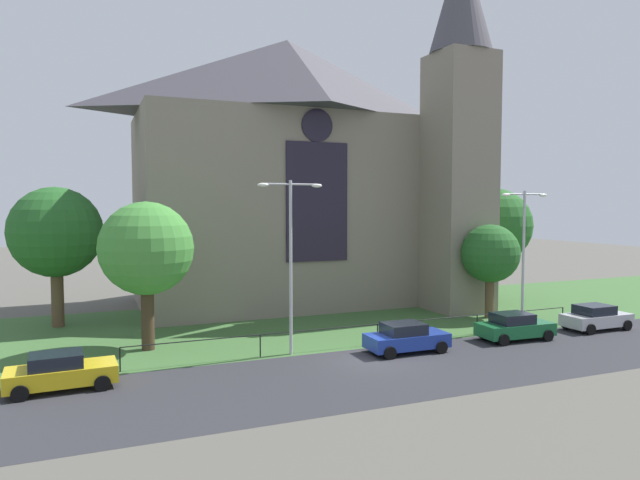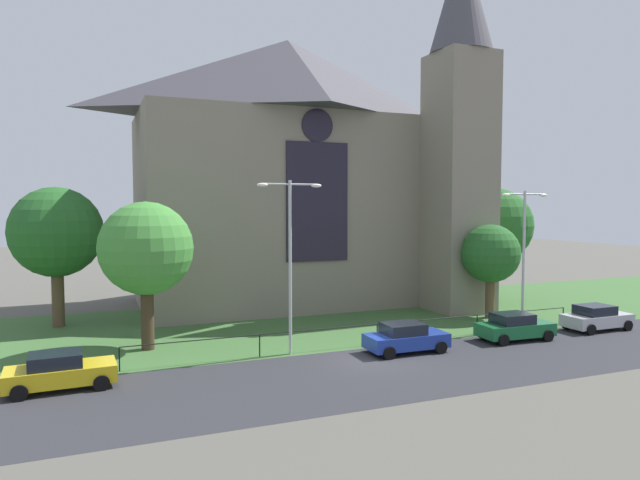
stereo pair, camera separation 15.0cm
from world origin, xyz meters
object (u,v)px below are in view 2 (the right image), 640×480
at_px(tree_left_far, 56,233).
at_px(tree_right_far, 495,226).
at_px(church_building, 300,169).
at_px(parked_car_silver, 596,318).
at_px(parked_car_green, 514,327).
at_px(streetlamp_far, 524,242).
at_px(tree_right_near, 491,254).
at_px(tree_left_near, 146,249).
at_px(streetlamp_near, 290,245).
at_px(parked_car_yellow, 60,371).
at_px(parked_car_blue, 406,338).

bearing_deg(tree_left_far, tree_right_far, -3.99).
distance_m(church_building, parked_car_silver, 22.69).
height_order(tree_right_far, parked_car_green, tree_right_far).
bearing_deg(streetlamp_far, tree_right_near, 80.42).
bearing_deg(tree_left_far, parked_car_silver, -23.86).
distance_m(tree_left_near, tree_right_near, 21.93).
bearing_deg(tree_right_far, tree_left_far, 176.01).
relative_size(streetlamp_near, parked_car_yellow, 2.04).
bearing_deg(parked_car_green, streetlamp_far, 42.49).
bearing_deg(parked_car_silver, parked_car_blue, -179.41).
bearing_deg(parked_car_green, parked_car_yellow, -178.36).
bearing_deg(streetlamp_far, parked_car_green, -139.83).
distance_m(tree_left_near, parked_car_silver, 26.31).
height_order(tree_left_far, streetlamp_near, streetlamp_near).
distance_m(streetlamp_near, parked_car_yellow, 11.60).
relative_size(tree_left_near, parked_car_green, 1.80).
bearing_deg(tree_left_far, parked_car_yellow, -86.89).
bearing_deg(tree_left_far, streetlamp_near, -45.97).
height_order(streetlamp_near, parked_car_silver, streetlamp_near).
relative_size(parked_car_yellow, parked_car_silver, 1.02).
relative_size(streetlamp_near, parked_car_green, 2.04).
bearing_deg(streetlamp_near, tree_right_near, 13.83).
bearing_deg(church_building, streetlamp_near, -111.98).
distance_m(streetlamp_far, parked_car_blue, 10.40).
xyz_separation_m(parked_car_yellow, parked_car_blue, (16.00, -0.25, 0.00)).
relative_size(church_building, tree_right_far, 2.95).
bearing_deg(parked_car_yellow, tree_right_near, 9.05).
height_order(church_building, tree_left_far, church_building).
xyz_separation_m(tree_right_far, parked_car_blue, (-14.68, -11.23, -5.10)).
bearing_deg(parked_car_silver, church_building, 129.29).
relative_size(tree_right_far, parked_car_green, 2.06).
bearing_deg(parked_car_silver, parked_car_green, -178.43).
height_order(streetlamp_near, streetlamp_far, streetlamp_near).
bearing_deg(parked_car_green, parked_car_blue, -177.87).
height_order(tree_left_near, parked_car_green, tree_left_near).
height_order(tree_left_near, tree_right_far, tree_right_far).
bearing_deg(tree_left_near, parked_car_green, -16.25).
distance_m(church_building, tree_right_near, 15.42).
xyz_separation_m(church_building, parked_car_silver, (13.07, -15.91, -9.53)).
relative_size(tree_right_far, tree_left_far, 1.02).
relative_size(tree_right_far, parked_car_yellow, 2.06).
distance_m(streetlamp_near, parked_car_blue, 7.54).
bearing_deg(tree_right_far, parked_car_blue, -142.58).
xyz_separation_m(church_building, parked_car_green, (6.74, -16.09, -9.53)).
bearing_deg(parked_car_silver, tree_left_far, 156.02).
xyz_separation_m(tree_left_near, parked_car_blue, (12.10, -5.53, -4.48)).
relative_size(tree_right_near, parked_car_yellow, 1.45).
xyz_separation_m(streetlamp_near, parked_car_silver, (18.80, -1.70, -4.76)).
bearing_deg(parked_car_silver, tree_left_near, 167.94).
bearing_deg(parked_car_yellow, streetlamp_far, 0.92).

